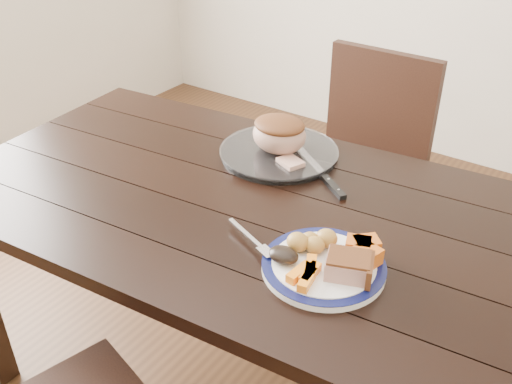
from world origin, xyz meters
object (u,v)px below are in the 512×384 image
Objects in this scene: dinner_plate at (324,267)px; roast_joint at (279,135)px; fork at (253,240)px; dining_table at (237,224)px; chair_far at (362,164)px; pork_slice at (349,266)px; serving_platter at (279,154)px; carving_knife at (327,180)px.

dinner_plate is 1.67× the size of roast_joint.
fork is (-0.18, -0.02, 0.01)m from dinner_plate.
dining_table is 10.16× the size of roast_joint.
chair_far is 9.72× the size of pork_slice.
serving_platter is (-0.07, -0.48, 0.23)m from chair_far.
pork_slice reaches higher than serving_platter.
dinner_plate is 0.79× the size of serving_platter.
chair_far reaches higher than pork_slice.
pork_slice is at bearing -19.94° from carving_knife.
dining_table is at bearing 160.76° from pork_slice.
carving_knife is at bearing 104.28° from chair_far.
roast_joint is 0.60× the size of carving_knife.
serving_platter is at bearing 96.25° from dining_table.
roast_joint is (-0.00, 0.00, 0.06)m from serving_platter.
serving_platter reaches higher than carving_knife.
pork_slice is (0.41, -0.14, 0.13)m from dining_table.
dinner_plate is at bearing -21.62° from dining_table.
serving_platter is (-0.03, 0.26, 0.10)m from dining_table.
roast_joint is at bearing 133.56° from dinner_plate.
chair_far is 0.99m from pork_slice.
roast_joint is (-0.20, 0.41, 0.05)m from fork.
roast_joint is at bearing 136.89° from fork.
dinner_plate is (0.34, -0.14, 0.10)m from dining_table.
chair_far is 0.60m from carving_knife.
carving_knife reaches higher than dining_table.
chair_far is 0.57m from roast_joint.
pork_slice reaches higher than carving_knife.
dinner_plate is 2.89× the size of pork_slice.
dinner_plate is at bearing 28.72° from fork.
roast_joint is (-0.07, -0.48, 0.30)m from chair_far.
fork is (0.20, -0.41, 0.01)m from serving_platter.
serving_platter is at bearing 133.56° from dinner_plate.
dining_table is at bearing 158.38° from dinner_plate.
pork_slice reaches higher than dining_table.
dining_table is 0.28m from carving_knife.
pork_slice is (0.43, -0.40, 0.03)m from serving_platter.
dinner_plate is 0.07m from pork_slice.
serving_platter is at bearing -160.06° from carving_knife.
dinner_plate is at bearing -46.44° from serving_platter.
roast_joint is (-0.03, 0.26, 0.16)m from dining_table.
fork is 0.63× the size of carving_knife.
chair_far is at bearing 119.72° from fork.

